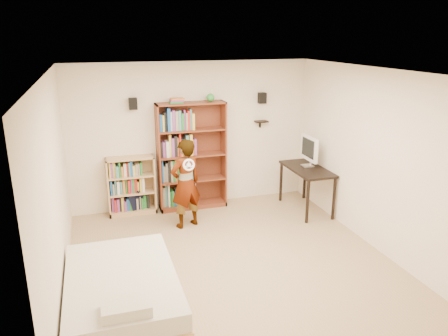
# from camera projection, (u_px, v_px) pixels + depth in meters

# --- Properties ---
(ground) EXTENTS (4.50, 5.00, 0.01)m
(ground) POSITION_uv_depth(u_px,v_px,m) (233.00, 265.00, 6.23)
(ground) COLOR tan
(ground) RESTS_ON ground
(room_shell) EXTENTS (4.52, 5.02, 2.71)m
(room_shell) POSITION_uv_depth(u_px,v_px,m) (234.00, 145.00, 5.71)
(room_shell) COLOR white
(room_shell) RESTS_ON ground
(crown_molding) EXTENTS (4.50, 5.00, 0.06)m
(crown_molding) POSITION_uv_depth(u_px,v_px,m) (235.00, 75.00, 5.44)
(crown_molding) COLOR silver
(crown_molding) RESTS_ON room_shell
(speaker_left) EXTENTS (0.14, 0.12, 0.20)m
(speaker_left) POSITION_uv_depth(u_px,v_px,m) (133.00, 104.00, 7.54)
(speaker_left) COLOR black
(speaker_left) RESTS_ON room_shell
(speaker_right) EXTENTS (0.14, 0.12, 0.20)m
(speaker_right) POSITION_uv_depth(u_px,v_px,m) (262.00, 98.00, 8.21)
(speaker_right) COLOR black
(speaker_right) RESTS_ON room_shell
(wall_shelf) EXTENTS (0.25, 0.16, 0.02)m
(wall_shelf) POSITION_uv_depth(u_px,v_px,m) (261.00, 121.00, 8.35)
(wall_shelf) COLOR black
(wall_shelf) RESTS_ON room_shell
(tall_bookshelf) EXTENTS (1.26, 0.37, 1.99)m
(tall_bookshelf) POSITION_uv_depth(u_px,v_px,m) (192.00, 156.00, 8.04)
(tall_bookshelf) COLOR brown
(tall_bookshelf) RESTS_ON ground
(low_bookshelf) EXTENTS (0.85, 0.32, 1.06)m
(low_bookshelf) POSITION_uv_depth(u_px,v_px,m) (131.00, 186.00, 7.88)
(low_bookshelf) COLOR tan
(low_bookshelf) RESTS_ON ground
(computer_desk) EXTENTS (0.60, 1.20, 0.82)m
(computer_desk) POSITION_uv_depth(u_px,v_px,m) (306.00, 189.00, 8.07)
(computer_desk) COLOR black
(computer_desk) RESTS_ON ground
(imac) EXTENTS (0.21, 0.57, 0.56)m
(imac) POSITION_uv_depth(u_px,v_px,m) (308.00, 151.00, 7.98)
(imac) COLOR white
(imac) RESTS_ON computer_desk
(daybed) EXTENTS (1.28, 1.97, 0.58)m
(daybed) POSITION_uv_depth(u_px,v_px,m) (122.00, 288.00, 5.14)
(daybed) COLOR beige
(daybed) RESTS_ON ground
(person) EXTENTS (0.65, 0.54, 1.53)m
(person) POSITION_uv_depth(u_px,v_px,m) (186.00, 184.00, 7.27)
(person) COLOR black
(person) RESTS_ON ground
(wii_wheel) EXTENTS (0.19, 0.07, 0.20)m
(wii_wheel) POSITION_uv_depth(u_px,v_px,m) (189.00, 165.00, 6.89)
(wii_wheel) COLOR white
(wii_wheel) RESTS_ON person
(navy_bag) EXTENTS (0.36, 0.28, 0.43)m
(navy_bag) POSITION_uv_depth(u_px,v_px,m) (137.00, 201.00, 8.00)
(navy_bag) COLOR black
(navy_bag) RESTS_ON ground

